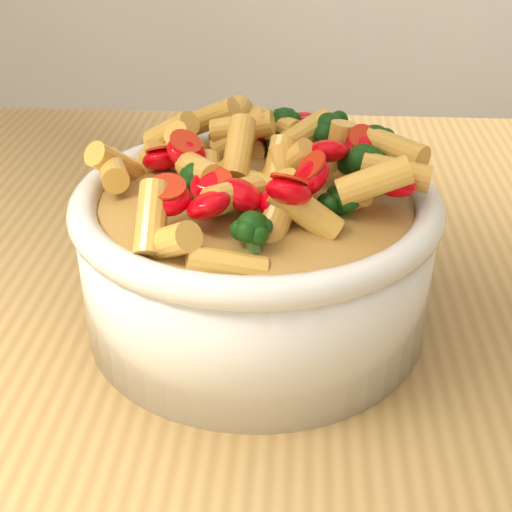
{
  "coord_description": "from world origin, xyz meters",
  "views": [
    {
      "loc": [
        0.1,
        -0.46,
        1.19
      ],
      "look_at": [
        0.07,
        -0.04,
        0.95
      ],
      "focal_mm": 50.0,
      "sensor_mm": 36.0,
      "label": 1
    }
  ],
  "objects": [
    {
      "name": "serving_bowl",
      "position": [
        0.07,
        -0.04,
        0.95
      ],
      "size": [
        0.24,
        0.24,
        0.1
      ],
      "color": "white",
      "rests_on": "table"
    },
    {
      "name": "table",
      "position": [
        0.0,
        0.0,
        0.8
      ],
      "size": [
        1.2,
        0.8,
        0.9
      ],
      "color": "#AE874A",
      "rests_on": "ground"
    },
    {
      "name": "pasta_salad",
      "position": [
        0.07,
        -0.04,
        1.02
      ],
      "size": [
        0.19,
        0.19,
        0.04
      ],
      "color": "gold",
      "rests_on": "serving_bowl"
    }
  ]
}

